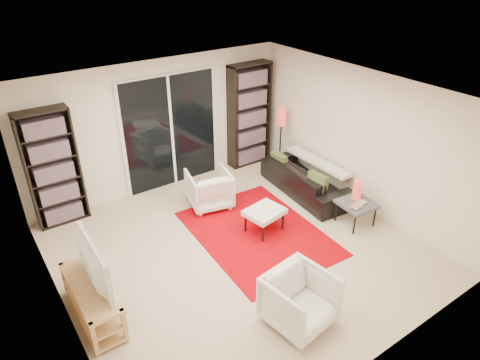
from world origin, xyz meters
name	(u,v)px	position (x,y,z in m)	size (l,w,h in m)	color
floor	(238,249)	(0.00, 0.00, 0.00)	(5.00, 5.00, 0.00)	beige
wall_back	(160,126)	(0.00, 2.50, 1.20)	(5.00, 0.02, 2.40)	silver
wall_front	(383,284)	(0.00, -2.50, 1.20)	(5.00, 0.02, 2.40)	silver
wall_left	(51,244)	(-2.50, 0.00, 1.20)	(0.02, 5.00, 2.40)	silver
wall_right	(359,140)	(2.50, 0.00, 1.20)	(0.02, 5.00, 2.40)	silver
ceiling	(237,98)	(0.00, 0.00, 2.40)	(5.00, 5.00, 0.02)	white
sliding_door	(171,132)	(0.20, 2.46, 1.05)	(1.92, 0.08, 2.16)	white
bookshelf_left	(53,169)	(-1.95, 2.33, 0.98)	(0.80, 0.30, 1.95)	black
bookshelf_right	(249,115)	(1.90, 2.33, 1.05)	(0.90, 0.30, 2.10)	black
tv_stand	(92,300)	(-2.22, -0.07, 0.26)	(0.41, 1.28, 0.50)	#DDB871
tv	(86,266)	(-2.20, -0.07, 0.80)	(1.03, 0.14, 0.59)	black
rug	(257,233)	(0.50, 0.16, 0.01)	(1.82, 2.47, 0.01)	#A50008
sofa	(306,179)	(2.01, 0.70, 0.28)	(1.93, 0.75, 0.56)	black
armchair_back	(209,189)	(0.32, 1.34, 0.33)	(0.71, 0.73, 0.66)	silver
armchair_front	(300,300)	(-0.19, -1.59, 0.35)	(0.74, 0.76, 0.69)	silver
ottoman	(265,213)	(0.63, 0.16, 0.35)	(0.66, 0.57, 0.40)	silver
side_table	(356,205)	(1.99, -0.53, 0.36)	(0.59, 0.59, 0.40)	#47474C
laptop	(361,206)	(1.96, -0.65, 0.41)	(0.34, 0.22, 0.03)	silver
table_lamp	(357,190)	(2.09, -0.43, 0.57)	(0.15, 0.15, 0.33)	red
floor_lamp	(281,123)	(2.23, 1.72, 1.00)	(0.20, 0.20, 1.32)	black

